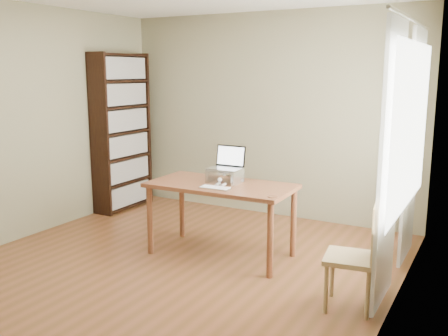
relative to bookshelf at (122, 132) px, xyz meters
The scene contains 10 objects.
room 2.43m from the bookshelf, 39.52° to the right, with size 4.04×4.54×2.64m.
bookshelf is the anchor object (origin of this frame).
curtains 3.83m from the bookshelf, 11.30° to the right, with size 0.03×1.90×2.25m.
desk 2.30m from the bookshelf, 24.38° to the right, with size 1.47×0.76×0.75m.
laptop_stand 2.25m from the bookshelf, 22.52° to the right, with size 0.32×0.25×0.13m.
laptop 2.22m from the bookshelf, 21.15° to the right, with size 0.33×0.27×0.23m.
keyboard 2.44m from the bookshelf, 28.57° to the right, with size 0.31×0.14×0.02m.
coaster 2.99m from the bookshelf, 23.32° to the right, with size 0.09×0.09×0.01m, color brown.
cat 2.27m from the bookshelf, 21.49° to the right, with size 0.24×0.48×0.15m.
chair 3.93m from the bookshelf, 22.13° to the right, with size 0.44×0.44×0.88m.
Camera 1 is at (2.63, -3.65, 1.87)m, focal length 40.00 mm.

